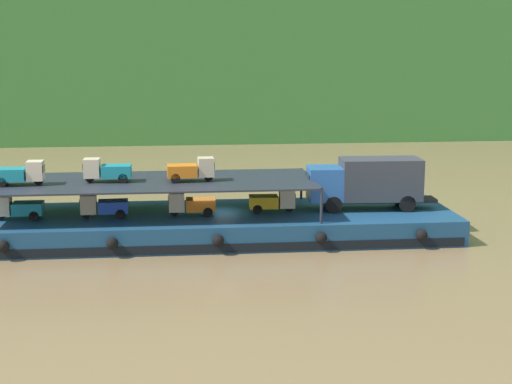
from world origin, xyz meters
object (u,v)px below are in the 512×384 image
Objects in this scene: mini_truck_lower_stern at (18,207)px; mini_truck_lower_aft at (103,206)px; cargo_barge at (214,225)px; covered_lorry at (367,182)px; mini_truck_upper_fore at (192,170)px; mini_truck_lower_fore at (273,201)px; mini_truck_lower_mid at (191,204)px; mini_truck_upper_stern at (20,173)px; mini_truck_upper_mid at (107,170)px.

mini_truck_lower_stern is 0.98× the size of mini_truck_lower_aft.
cargo_barge is 10.26× the size of mini_truck_lower_aft.
covered_lorry is (9.32, 0.10, 2.45)m from cargo_barge.
mini_truck_lower_stern is 0.99× the size of mini_truck_upper_fore.
mini_truck_lower_stern is 14.80m from mini_truck_lower_fore.
mini_truck_lower_stern is (-11.27, -0.53, 1.44)m from cargo_barge.
mini_truck_lower_mid is 1.00× the size of mini_truck_upper_stern.
covered_lorry reaches higher than mini_truck_lower_aft.
mini_truck_lower_fore is 5.23m from mini_truck_upper_fore.
mini_truck_upper_stern reaches higher than covered_lorry.
mini_truck_lower_fore is 1.00× the size of mini_truck_upper_fore.
mini_truck_lower_stern and mini_truck_lower_fore have the same top height.
mini_truck_lower_mid is 0.99× the size of mini_truck_lower_fore.
mini_truck_lower_stern is 0.99× the size of mini_truck_lower_fore.
mini_truck_lower_stern is 4.83m from mini_truck_lower_aft.
covered_lorry is at bearing 2.64° from mini_truck_upper_fore.
mini_truck_lower_stern is at bearing -179.99° from mini_truck_lower_mid.
mini_truck_lower_aft is at bearing -177.46° from mini_truck_lower_fore.
mini_truck_lower_aft is (4.83, -0.04, 0.00)m from mini_truck_lower_stern.
mini_truck_lower_aft is 1.01× the size of mini_truck_upper_mid.
mini_truck_lower_fore is at bearing 4.63° from mini_truck_lower_mid.
mini_truck_upper_mid is at bearing 179.70° from mini_truck_lower_fore.
covered_lorry is at bearing 2.31° from mini_truck_lower_fore.
mini_truck_upper_mid is (-6.22, -0.08, 3.44)m from cargo_barge.
mini_truck_lower_stern reaches higher than cargo_barge.
mini_truck_upper_stern is at bearing -179.31° from mini_truck_lower_aft.
mini_truck_upper_mid and mini_truck_upper_fore have the same top height.
mini_truck_lower_stern is 1.00× the size of mini_truck_lower_mid.
cargo_barge is 10.43× the size of mini_truck_lower_stern.
mini_truck_lower_aft is 1.02× the size of mini_truck_lower_mid.
covered_lorry is 10.69m from mini_truck_upper_fore.
cargo_barge is 10.30× the size of mini_truck_upper_fore.
mini_truck_lower_aft is 1.00× the size of mini_truck_lower_fore.
mini_truck_upper_stern is at bearing -20.25° from mini_truck_lower_stern.
covered_lorry is 2.89× the size of mini_truck_lower_stern.
mini_truck_lower_aft is at bearing -179.49° from mini_truck_lower_mid.
covered_lorry is at bearing 1.76° from mini_truck_lower_stern.
mini_truck_lower_stern is at bearing -174.91° from mini_truck_upper_mid.
covered_lorry reaches higher than cargo_barge.
mini_truck_upper_stern reaches higher than mini_truck_lower_aft.
mini_truck_lower_stern is 5.45m from mini_truck_upper_mid.
mini_truck_lower_aft reaches higher than cargo_barge.
mini_truck_lower_fore is (14.79, 0.40, 0.00)m from mini_truck_lower_stern.
cargo_barge is 3.81m from mini_truck_lower_fore.
mini_truck_lower_mid is at bearing 0.51° from mini_truck_lower_aft.
mini_truck_lower_aft is 5.06m from mini_truck_lower_mid.
mini_truck_lower_mid reaches higher than cargo_barge.
cargo_barge is 6.62m from mini_truck_lower_aft.
mini_truck_lower_mid is at bearing -116.42° from mini_truck_upper_fore.
mini_truck_lower_aft is at bearing -177.55° from covered_lorry.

